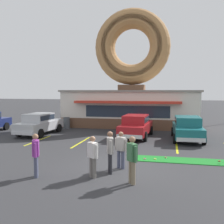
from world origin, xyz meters
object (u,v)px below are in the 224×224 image
object	(u,v)px
pedestrian_leather_jacket_man	(93,155)
pedestrian_blue_sweater_man	(36,153)
pedestrian_clipboard_woman	(110,150)
golf_ball	(166,158)
pedestrian_hooded_kid	(121,148)
trash_bin	(67,123)
pedestrian_beanie_man	(132,158)
car_red	(136,125)
car_silver	(39,123)
car_teal	(187,127)

from	to	relation	value
pedestrian_leather_jacket_man	pedestrian_blue_sweater_man	bearing A→B (deg)	-169.27
pedestrian_leather_jacket_man	pedestrian_clipboard_woman	xyz separation A→B (m)	(0.54, 0.63, 0.07)
pedestrian_leather_jacket_man	golf_ball	bearing A→B (deg)	50.82
pedestrian_hooded_kid	pedestrian_leather_jacket_man	world-z (taller)	pedestrian_leather_jacket_man
pedestrian_blue_sweater_man	pedestrian_hooded_kid	size ratio (longest dim) A/B	1.06
pedestrian_leather_jacket_man	trash_bin	distance (m)	13.37
pedestrian_beanie_man	trash_bin	size ratio (longest dim) A/B	1.77
pedestrian_beanie_man	trash_bin	bearing A→B (deg)	121.37
pedestrian_clipboard_woman	pedestrian_beanie_man	xyz separation A→B (m)	(1.03, -0.98, 0.01)
car_red	pedestrian_blue_sweater_man	bearing A→B (deg)	-106.04
trash_bin	pedestrian_beanie_man	bearing A→B (deg)	-58.63
car_silver	trash_bin	bearing A→B (deg)	75.70
pedestrian_beanie_man	car_silver	bearing A→B (deg)	132.91
golf_ball	pedestrian_hooded_kid	world-z (taller)	pedestrian_hooded_kid
pedestrian_clipboard_woman	car_teal	bearing A→B (deg)	66.35
car_red	trash_bin	size ratio (longest dim) A/B	4.78
pedestrian_clipboard_woman	pedestrian_beanie_man	size ratio (longest dim) A/B	1.00
golf_ball	trash_bin	xyz separation A→B (m)	(-8.68, 8.62, 0.45)
golf_ball	car_silver	bearing A→B (deg)	150.95
car_silver	pedestrian_hooded_kid	distance (m)	10.54
car_teal	pedestrian_blue_sweater_man	distance (m)	10.96
pedestrian_blue_sweater_man	pedestrian_beanie_man	distance (m)	3.73
car_red	pedestrian_clipboard_woman	world-z (taller)	pedestrian_clipboard_woman
golf_ball	car_red	world-z (taller)	car_red
pedestrian_leather_jacket_man	pedestrian_clipboard_woman	bearing A→B (deg)	49.65
car_silver	pedestrian_blue_sweater_man	bearing A→B (deg)	-62.90
golf_ball	pedestrian_leather_jacket_man	size ratio (longest dim) A/B	0.03
car_silver	pedestrian_clipboard_woman	world-z (taller)	pedestrian_clipboard_woman
car_teal	car_silver	bearing A→B (deg)	179.94
car_silver	car_teal	world-z (taller)	same
golf_ball	pedestrian_blue_sweater_man	xyz separation A→B (m)	(-4.89, -3.76, 0.89)
pedestrian_hooded_kid	pedestrian_leather_jacket_man	xyz separation A→B (m)	(-0.84, -1.38, 0.01)
car_red	pedestrian_blue_sweater_man	size ratio (longest dim) A/B	2.76
car_teal	pedestrian_hooded_kid	xyz separation A→B (m)	(-3.20, -7.25, 0.01)
golf_ball	pedestrian_hooded_kid	bearing A→B (deg)	-133.77
pedestrian_clipboard_woman	trash_bin	distance (m)	13.07
pedestrian_blue_sweater_man	pedestrian_hooded_kid	world-z (taller)	pedestrian_blue_sweater_man
pedestrian_blue_sweater_man	trash_bin	xyz separation A→B (m)	(-3.78, 12.38, -0.44)
pedestrian_hooded_kid	car_teal	bearing A→B (deg)	66.19
pedestrian_hooded_kid	pedestrian_beanie_man	distance (m)	1.88
car_silver	pedestrian_blue_sweater_man	world-z (taller)	pedestrian_blue_sweater_man
pedestrian_hooded_kid	pedestrian_beanie_man	bearing A→B (deg)	-67.29
golf_ball	pedestrian_blue_sweater_man	bearing A→B (deg)	-142.45
trash_bin	pedestrian_hooded_kid	bearing A→B (deg)	-57.34
golf_ball	car_teal	distance (m)	5.50
pedestrian_hooded_kid	pedestrian_leather_jacket_man	size ratio (longest dim) A/B	0.99
golf_ball	car_teal	xyz separation A→B (m)	(1.31, 5.28, 0.82)
car_teal	pedestrian_blue_sweater_man	size ratio (longest dim) A/B	2.73
golf_ball	pedestrian_beanie_man	size ratio (longest dim) A/B	0.02
car_red	pedestrian_clipboard_woman	xyz separation A→B (m)	(0.00, -8.33, 0.08)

